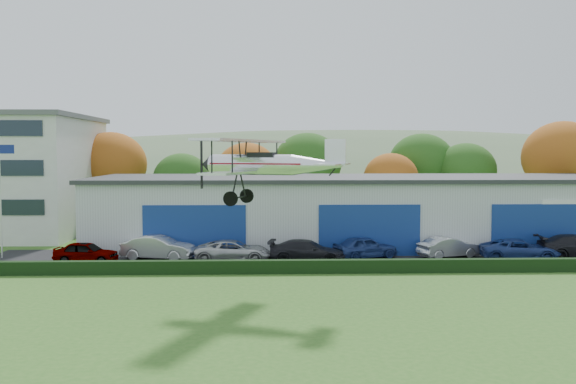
{
  "coord_description": "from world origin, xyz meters",
  "views": [
    {
      "loc": [
        -2.03,
        -20.95,
        7.26
      ],
      "look_at": [
        -0.94,
        12.12,
        5.12
      ],
      "focal_mm": 39.37,
      "sensor_mm": 36.0,
      "label": 1
    }
  ],
  "objects_px": {
    "car_3": "(307,251)",
    "biplane": "(264,163)",
    "car_1": "(158,247)",
    "car_6": "(520,250)",
    "car_5": "(449,247)",
    "hangar": "(357,210)",
    "car_2": "(234,251)",
    "car_4": "(365,247)",
    "car_0": "(86,252)",
    "flagpole": "(2,188)"
  },
  "relations": [
    {
      "from": "biplane",
      "to": "car_5",
      "type": "bearing_deg",
      "value": 62.82
    },
    {
      "from": "hangar",
      "to": "car_6",
      "type": "height_order",
      "value": "hangar"
    },
    {
      "from": "hangar",
      "to": "car_4",
      "type": "distance_m",
      "value": 7.23
    },
    {
      "from": "car_2",
      "to": "car_6",
      "type": "distance_m",
      "value": 18.9
    },
    {
      "from": "car_5",
      "to": "car_6",
      "type": "height_order",
      "value": "car_5"
    },
    {
      "from": "car_0",
      "to": "car_5",
      "type": "xyz_separation_m",
      "value": [
        24.02,
        1.28,
        0.02
      ]
    },
    {
      "from": "hangar",
      "to": "car_4",
      "type": "xyz_separation_m",
      "value": [
        -0.45,
        -6.97,
        -1.86
      ]
    },
    {
      "from": "hangar",
      "to": "car_6",
      "type": "distance_m",
      "value": 12.75
    },
    {
      "from": "car_6",
      "to": "car_2",
      "type": "bearing_deg",
      "value": 96.36
    },
    {
      "from": "car_5",
      "to": "hangar",
      "type": "bearing_deg",
      "value": 17.05
    },
    {
      "from": "car_1",
      "to": "car_6",
      "type": "xyz_separation_m",
      "value": [
        23.96,
        -1.12,
        -0.1
      ]
    },
    {
      "from": "car_1",
      "to": "car_3",
      "type": "relative_size",
      "value": 0.98
    },
    {
      "from": "car_2",
      "to": "car_3",
      "type": "bearing_deg",
      "value": -91.91
    },
    {
      "from": "car_2",
      "to": "car_4",
      "type": "relative_size",
      "value": 1.15
    },
    {
      "from": "car_1",
      "to": "car_2",
      "type": "relative_size",
      "value": 0.96
    },
    {
      "from": "flagpole",
      "to": "hangar",
      "type": "bearing_deg",
      "value": 13.51
    },
    {
      "from": "car_1",
      "to": "biplane",
      "type": "distance_m",
      "value": 14.43
    },
    {
      "from": "car_0",
      "to": "flagpole",
      "type": "bearing_deg",
      "value": 77.23
    },
    {
      "from": "car_0",
      "to": "car_5",
      "type": "height_order",
      "value": "car_5"
    },
    {
      "from": "car_6",
      "to": "biplane",
      "type": "bearing_deg",
      "value": 127.39
    },
    {
      "from": "hangar",
      "to": "flagpole",
      "type": "relative_size",
      "value": 5.08
    },
    {
      "from": "car_2",
      "to": "car_3",
      "type": "xyz_separation_m",
      "value": [
        4.78,
        -0.35,
        0.02
      ]
    },
    {
      "from": "car_5",
      "to": "biplane",
      "type": "bearing_deg",
      "value": 111.49
    },
    {
      "from": "car_3",
      "to": "car_5",
      "type": "xyz_separation_m",
      "value": [
        9.73,
        1.46,
        -0.01
      ]
    },
    {
      "from": "car_1",
      "to": "car_4",
      "type": "bearing_deg",
      "value": -77.54
    },
    {
      "from": "hangar",
      "to": "biplane",
      "type": "relative_size",
      "value": 4.78
    },
    {
      "from": "hangar",
      "to": "car_1",
      "type": "distance_m",
      "value": 16.01
    },
    {
      "from": "car_2",
      "to": "car_4",
      "type": "xyz_separation_m",
      "value": [
        8.78,
        1.01,
        0.05
      ]
    },
    {
      "from": "flagpole",
      "to": "car_6",
      "type": "relative_size",
      "value": 1.58
    },
    {
      "from": "hangar",
      "to": "car_3",
      "type": "xyz_separation_m",
      "value": [
        -4.45,
        -8.33,
        -1.88
      ]
    },
    {
      "from": "car_3",
      "to": "biplane",
      "type": "relative_size",
      "value": 0.59
    },
    {
      "from": "car_1",
      "to": "car_0",
      "type": "bearing_deg",
      "value": 117.2
    },
    {
      "from": "car_1",
      "to": "car_5",
      "type": "distance_m",
      "value": 19.57
    },
    {
      "from": "car_1",
      "to": "car_4",
      "type": "distance_m",
      "value": 13.85
    },
    {
      "from": "car_4",
      "to": "biplane",
      "type": "bearing_deg",
      "value": 128.34
    },
    {
      "from": "car_4",
      "to": "flagpole",
      "type": "bearing_deg",
      "value": 67.26
    },
    {
      "from": "hangar",
      "to": "car_2",
      "type": "distance_m",
      "value": 12.35
    },
    {
      "from": "biplane",
      "to": "flagpole",
      "type": "bearing_deg",
      "value": 166.41
    },
    {
      "from": "car_2",
      "to": "car_5",
      "type": "xyz_separation_m",
      "value": [
        14.5,
        1.11,
        0.01
      ]
    },
    {
      "from": "hangar",
      "to": "car_0",
      "type": "bearing_deg",
      "value": -156.5
    },
    {
      "from": "car_0",
      "to": "car_2",
      "type": "xyz_separation_m",
      "value": [
        9.51,
        0.17,
        0.01
      ]
    },
    {
      "from": "flagpole",
      "to": "car_2",
      "type": "relative_size",
      "value": 1.58
    },
    {
      "from": "hangar",
      "to": "biplane",
      "type": "distance_m",
      "value": 19.9
    },
    {
      "from": "car_1",
      "to": "car_2",
      "type": "height_order",
      "value": "car_1"
    },
    {
      "from": "car_0",
      "to": "car_4",
      "type": "relative_size",
      "value": 0.92
    },
    {
      "from": "car_4",
      "to": "car_5",
      "type": "xyz_separation_m",
      "value": [
        5.73,
        0.1,
        -0.04
      ]
    },
    {
      "from": "car_3",
      "to": "car_5",
      "type": "relative_size",
      "value": 1.16
    },
    {
      "from": "flagpole",
      "to": "car_5",
      "type": "height_order",
      "value": "flagpole"
    },
    {
      "from": "car_3",
      "to": "car_4",
      "type": "height_order",
      "value": "car_4"
    },
    {
      "from": "car_3",
      "to": "biplane",
      "type": "bearing_deg",
      "value": 173.67
    }
  ]
}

